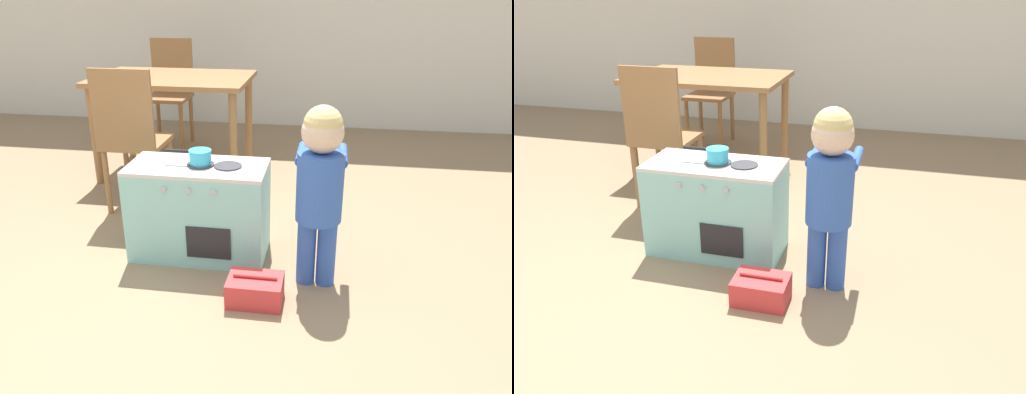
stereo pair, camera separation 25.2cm
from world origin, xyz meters
TOP-DOWN VIEW (x-y plane):
  - ground_plane at (0.00, 0.00)m, footprint 16.00×16.00m
  - play_kitchen at (0.19, 0.81)m, footprint 0.73×0.37m
  - toy_pot at (0.21, 0.81)m, footprint 0.25×0.12m
  - child_figure at (0.83, 0.61)m, footprint 0.24×0.37m
  - toy_basket at (0.56, 0.39)m, footprint 0.26×0.19m
  - dining_table at (-0.31, 2.03)m, footprint 1.14×0.76m
  - dining_chair_near at (-0.36, 1.30)m, footprint 0.38×0.38m
  - dining_chair_far at (-0.59, 2.77)m, footprint 0.38×0.38m

SIDE VIEW (x-z plane):
  - ground_plane at x=0.00m, z-range 0.00..0.00m
  - toy_basket at x=0.56m, z-range -0.01..0.13m
  - play_kitchen at x=0.19m, z-range 0.00..0.52m
  - dining_chair_near at x=-0.36m, z-range 0.03..0.96m
  - dining_chair_far at x=-0.59m, z-range 0.03..0.96m
  - child_figure at x=0.83m, z-range 0.11..1.01m
  - toy_pot at x=0.21m, z-range 0.53..0.60m
  - dining_table at x=-0.31m, z-range 0.27..1.02m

